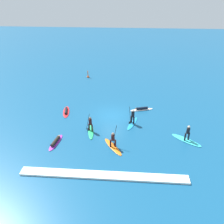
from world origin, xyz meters
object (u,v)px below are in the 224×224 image
object	(u,v)px
surfer_on_green_board	(91,128)
surfer_on_blue_board	(133,119)
marker_buoy	(88,76)
surfer_on_orange_board	(113,143)
surfer_on_teal_board	(187,137)
surfer_on_red_board	(66,111)
surfer_on_white_board	(142,109)
surfer_on_purple_board	(56,142)

from	to	relation	value
surfer_on_green_board	surfer_on_blue_board	bearing A→B (deg)	-77.90
surfer_on_green_board	marker_buoy	world-z (taller)	surfer_on_green_board
surfer_on_orange_board	marker_buoy	bearing A→B (deg)	-17.75
surfer_on_green_board	surfer_on_orange_board	bearing A→B (deg)	-144.06
surfer_on_teal_board	surfer_on_red_board	size ratio (longest dim) A/B	1.01
surfer_on_teal_board	surfer_on_white_board	distance (m)	7.50
surfer_on_teal_board	surfer_on_red_board	world-z (taller)	surfer_on_teal_board
surfer_on_white_board	surfer_on_red_board	size ratio (longest dim) A/B	1.00
surfer_on_purple_board	surfer_on_green_board	world-z (taller)	surfer_on_green_board
surfer_on_purple_board	surfer_on_orange_board	xyz separation A→B (m)	(5.85, -0.26, 0.30)
surfer_on_teal_board	marker_buoy	xyz separation A→B (m)	(-12.99, 16.82, -0.22)
surfer_on_green_board	surfer_on_red_board	bearing A→B (deg)	33.82
surfer_on_white_board	surfer_on_blue_board	bearing A→B (deg)	54.85
surfer_on_white_board	surfer_on_orange_board	xyz separation A→B (m)	(-3.16, -7.72, 0.31)
surfer_on_purple_board	surfer_on_green_board	size ratio (longest dim) A/B	0.88
surfer_on_green_board	surfer_on_orange_board	xyz separation A→B (m)	(2.62, -2.57, 0.00)
surfer_on_orange_board	surfer_on_red_board	distance (m)	9.07
surfer_on_red_board	surfer_on_blue_board	bearing A→B (deg)	-114.87
surfer_on_red_board	marker_buoy	world-z (taller)	marker_buoy
surfer_on_blue_board	surfer_on_red_board	distance (m)	8.56
surfer_on_red_board	surfer_on_white_board	bearing A→B (deg)	-93.26
surfer_on_white_board	surfer_on_purple_board	bearing A→B (deg)	24.45
surfer_on_purple_board	surfer_on_blue_board	world-z (taller)	surfer_on_blue_board
surfer_on_purple_board	surfer_on_teal_board	distance (m)	13.40
surfer_on_blue_board	surfer_on_red_board	size ratio (longest dim) A/B	0.99
surfer_on_orange_board	marker_buoy	world-z (taller)	surfer_on_orange_board
surfer_on_green_board	surfer_on_red_board	xyz separation A→B (m)	(-3.72, 3.92, -0.33)
surfer_on_purple_board	surfer_on_teal_board	size ratio (longest dim) A/B	0.93
surfer_on_purple_board	surfer_on_green_board	bearing A→B (deg)	-44.38
surfer_on_blue_board	surfer_on_green_board	size ratio (longest dim) A/B	0.92
surfer_on_white_board	surfer_on_teal_board	bearing A→B (deg)	110.03
marker_buoy	surfer_on_teal_board	bearing A→B (deg)	-52.31
surfer_on_green_board	surfer_on_orange_board	world-z (taller)	surfer_on_orange_board
surfer_on_purple_board	surfer_on_blue_board	distance (m)	8.84
surfer_on_white_board	marker_buoy	xyz separation A→B (m)	(-8.67, 10.70, 0.05)
surfer_on_teal_board	surfer_on_blue_board	size ratio (longest dim) A/B	1.02
surfer_on_white_board	marker_buoy	distance (m)	13.77
surfer_on_red_board	surfer_on_purple_board	bearing A→B (deg)	173.75
surfer_on_purple_board	surfer_on_green_board	distance (m)	3.98
marker_buoy	surfer_on_green_board	bearing A→B (deg)	-79.64
surfer_on_teal_board	surfer_on_orange_board	distance (m)	7.65
surfer_on_teal_board	surfer_on_white_board	size ratio (longest dim) A/B	1.01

